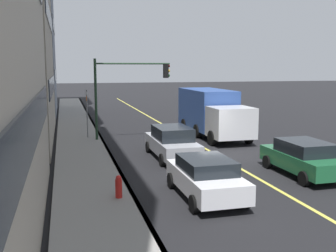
# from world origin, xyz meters

# --- Properties ---
(ground) EXTENTS (200.00, 200.00, 0.00)m
(ground) POSITION_xyz_m (0.00, 0.00, 0.00)
(ground) COLOR black
(sidewalk_slab) EXTENTS (80.00, 2.83, 0.15)m
(sidewalk_slab) POSITION_xyz_m (0.00, 6.84, 0.07)
(sidewalk_slab) COLOR gray
(sidewalk_slab) RESTS_ON ground
(curb_edge) EXTENTS (80.00, 0.16, 0.15)m
(curb_edge) POSITION_xyz_m (0.00, 5.50, 0.07)
(curb_edge) COLOR slate
(curb_edge) RESTS_ON ground
(lane_stripe_center) EXTENTS (80.00, 0.16, 0.01)m
(lane_stripe_center) POSITION_xyz_m (0.00, 0.00, 0.01)
(lane_stripe_center) COLOR #D8CC4C
(lane_stripe_center) RESTS_ON ground
(car_green) EXTENTS (4.39, 2.00, 1.50)m
(car_green) POSITION_xyz_m (-4.49, -2.13, 0.78)
(car_green) COLOR #1E6038
(car_green) RESTS_ON ground
(car_silver) EXTENTS (4.80, 2.00, 1.63)m
(car_silver) POSITION_xyz_m (0.13, 2.47, 0.83)
(car_silver) COLOR #A8AAB2
(car_silver) RESTS_ON ground
(car_white) EXTENTS (4.16, 1.97, 1.45)m
(car_white) POSITION_xyz_m (-6.22, 2.96, 0.76)
(car_white) COLOR silver
(car_white) RESTS_ON ground
(truck_blue) EXTENTS (8.11, 2.63, 3.09)m
(truck_blue) POSITION_xyz_m (5.88, -1.87, 1.65)
(truck_blue) COLOR silver
(truck_blue) RESTS_ON ground
(traffic_light_mast) EXTENTS (0.28, 4.80, 5.13)m
(traffic_light_mast) POSITION_xyz_m (5.60, 3.88, 3.58)
(traffic_light_mast) COLOR #1E3823
(traffic_light_mast) RESTS_ON ground
(street_sign_post) EXTENTS (0.60, 0.08, 3.20)m
(street_sign_post) POSITION_xyz_m (6.56, 6.32, 1.87)
(street_sign_post) COLOR slate
(street_sign_post) RESTS_ON ground
(fire_hydrant) EXTENTS (0.24, 0.24, 0.94)m
(fire_hydrant) POSITION_xyz_m (-5.87, 6.02, 0.47)
(fire_hydrant) COLOR red
(fire_hydrant) RESTS_ON ground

